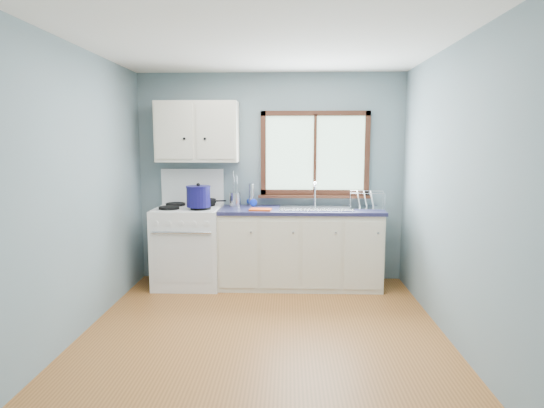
{
  "coord_description": "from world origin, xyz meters",
  "views": [
    {
      "loc": [
        0.22,
        -3.71,
        1.67
      ],
      "look_at": [
        0.05,
        0.9,
        1.05
      ],
      "focal_mm": 30.0,
      "sensor_mm": 36.0,
      "label": 1
    }
  ],
  "objects_px": {
    "sink": "(316,214)",
    "utensil_crock": "(235,199)",
    "base_cabinets": "(300,251)",
    "stockpot": "(198,196)",
    "gas_range": "(189,244)",
    "thermos": "(251,195)",
    "skillet": "(206,201)",
    "dish_rack": "(366,204)"
  },
  "relations": [
    {
      "from": "stockpot",
      "to": "thermos",
      "type": "height_order",
      "value": "stockpot"
    },
    {
      "from": "thermos",
      "to": "gas_range",
      "type": "bearing_deg",
      "value": -163.77
    },
    {
      "from": "gas_range",
      "to": "dish_rack",
      "type": "distance_m",
      "value": 2.12
    },
    {
      "from": "skillet",
      "to": "utensil_crock",
      "type": "height_order",
      "value": "utensil_crock"
    },
    {
      "from": "gas_range",
      "to": "skillet",
      "type": "xyz_separation_m",
      "value": [
        0.19,
        0.15,
        0.49
      ]
    },
    {
      "from": "sink",
      "to": "utensil_crock",
      "type": "relative_size",
      "value": 1.99
    },
    {
      "from": "stockpot",
      "to": "dish_rack",
      "type": "bearing_deg",
      "value": 6.44
    },
    {
      "from": "base_cabinets",
      "to": "dish_rack",
      "type": "bearing_deg",
      "value": 1.68
    },
    {
      "from": "base_cabinets",
      "to": "utensil_crock",
      "type": "xyz_separation_m",
      "value": [
        -0.77,
        0.14,
        0.6
      ]
    },
    {
      "from": "base_cabinets",
      "to": "gas_range",
      "type": "bearing_deg",
      "value": -179.18
    },
    {
      "from": "skillet",
      "to": "dish_rack",
      "type": "xyz_separation_m",
      "value": [
        1.88,
        -0.11,
        -0.01
      ]
    },
    {
      "from": "skillet",
      "to": "dish_rack",
      "type": "relative_size",
      "value": 0.86
    },
    {
      "from": "sink",
      "to": "dish_rack",
      "type": "xyz_separation_m",
      "value": [
        0.58,
        0.02,
        0.12
      ]
    },
    {
      "from": "gas_range",
      "to": "stockpot",
      "type": "xyz_separation_m",
      "value": [
        0.16,
        -0.17,
        0.59
      ]
    },
    {
      "from": "utensil_crock",
      "to": "thermos",
      "type": "relative_size",
      "value": 1.56
    },
    {
      "from": "gas_range",
      "to": "sink",
      "type": "xyz_separation_m",
      "value": [
        1.49,
        0.02,
        0.37
      ]
    },
    {
      "from": "sink",
      "to": "stockpot",
      "type": "relative_size",
      "value": 2.42
    },
    {
      "from": "gas_range",
      "to": "thermos",
      "type": "relative_size",
      "value": 5.03
    },
    {
      "from": "sink",
      "to": "base_cabinets",
      "type": "bearing_deg",
      "value": 179.87
    },
    {
      "from": "utensil_crock",
      "to": "skillet",
      "type": "bearing_deg",
      "value": -177.21
    },
    {
      "from": "utensil_crock",
      "to": "dish_rack",
      "type": "height_order",
      "value": "utensil_crock"
    },
    {
      "from": "thermos",
      "to": "dish_rack",
      "type": "bearing_deg",
      "value": -7.21
    },
    {
      "from": "utensil_crock",
      "to": "sink",
      "type": "bearing_deg",
      "value": -8.63
    },
    {
      "from": "utensil_crock",
      "to": "dish_rack",
      "type": "xyz_separation_m",
      "value": [
        1.53,
        -0.12,
        -0.03
      ]
    },
    {
      "from": "base_cabinets",
      "to": "skillet",
      "type": "xyz_separation_m",
      "value": [
        -1.12,
        0.13,
        0.57
      ]
    },
    {
      "from": "sink",
      "to": "skillet",
      "type": "xyz_separation_m",
      "value": [
        -1.3,
        0.13,
        0.12
      ]
    },
    {
      "from": "gas_range",
      "to": "thermos",
      "type": "xyz_separation_m",
      "value": [
        0.72,
        0.21,
        0.56
      ]
    },
    {
      "from": "dish_rack",
      "to": "thermos",
      "type": "bearing_deg",
      "value": -179.72
    },
    {
      "from": "gas_range",
      "to": "dish_rack",
      "type": "xyz_separation_m",
      "value": [
        2.07,
        0.04,
        0.48
      ]
    },
    {
      "from": "skillet",
      "to": "base_cabinets",
      "type": "bearing_deg",
      "value": -17.49
    },
    {
      "from": "skillet",
      "to": "thermos",
      "type": "relative_size",
      "value": 1.4
    },
    {
      "from": "skillet",
      "to": "stockpot",
      "type": "height_order",
      "value": "stockpot"
    },
    {
      "from": "sink",
      "to": "skillet",
      "type": "bearing_deg",
      "value": 174.36
    },
    {
      "from": "utensil_crock",
      "to": "stockpot",
      "type": "bearing_deg",
      "value": -137.73
    },
    {
      "from": "base_cabinets",
      "to": "stockpot",
      "type": "distance_m",
      "value": 1.34
    },
    {
      "from": "base_cabinets",
      "to": "sink",
      "type": "distance_m",
      "value": 0.48
    },
    {
      "from": "utensil_crock",
      "to": "gas_range",
      "type": "bearing_deg",
      "value": -162.95
    },
    {
      "from": "dish_rack",
      "to": "skillet",
      "type": "bearing_deg",
      "value": -175.72
    },
    {
      "from": "gas_range",
      "to": "sink",
      "type": "relative_size",
      "value": 1.62
    },
    {
      "from": "sink",
      "to": "dish_rack",
      "type": "height_order",
      "value": "sink"
    },
    {
      "from": "gas_range",
      "to": "utensil_crock",
      "type": "bearing_deg",
      "value": 17.05
    },
    {
      "from": "base_cabinets",
      "to": "utensil_crock",
      "type": "distance_m",
      "value": 0.99
    }
  ]
}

